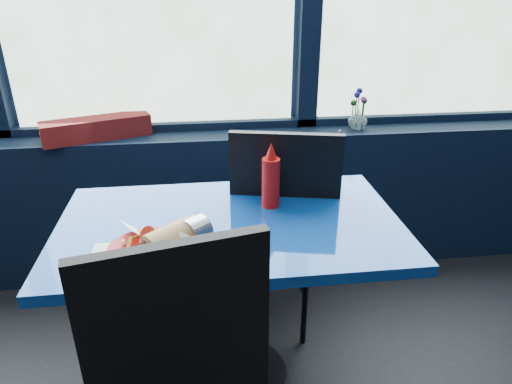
{
  "coord_description": "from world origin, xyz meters",
  "views": [
    {
      "loc": [
        0.22,
        0.59,
        1.53
      ],
      "look_at": [
        0.39,
        1.98,
        0.87
      ],
      "focal_mm": 32.0,
      "sensor_mm": 36.0,
      "label": 1
    }
  ],
  "objects_px": {
    "ketchup_bottle": "(271,179)",
    "soda_cup": "(328,174)",
    "near_table": "(231,265)",
    "flower_vase": "(358,117)",
    "food_basket": "(160,248)",
    "chair_near_back": "(272,219)",
    "planter_box": "(97,128)"
  },
  "relations": [
    {
      "from": "chair_near_back",
      "to": "food_basket",
      "type": "bearing_deg",
      "value": 63.43
    },
    {
      "from": "near_table",
      "to": "flower_vase",
      "type": "xyz_separation_m",
      "value": [
        0.74,
        0.84,
        0.3
      ]
    },
    {
      "from": "near_table",
      "to": "planter_box",
      "type": "xyz_separation_m",
      "value": [
        -0.6,
        0.85,
        0.28
      ]
    },
    {
      "from": "near_table",
      "to": "soda_cup",
      "type": "distance_m",
      "value": 0.53
    },
    {
      "from": "near_table",
      "to": "flower_vase",
      "type": "distance_m",
      "value": 1.16
    },
    {
      "from": "food_basket",
      "to": "soda_cup",
      "type": "distance_m",
      "value": 0.78
    },
    {
      "from": "soda_cup",
      "to": "chair_near_back",
      "type": "bearing_deg",
      "value": 158.26
    },
    {
      "from": "flower_vase",
      "to": "ketchup_bottle",
      "type": "xyz_separation_m",
      "value": [
        -0.58,
        -0.74,
        -0.01
      ]
    },
    {
      "from": "chair_near_back",
      "to": "ketchup_bottle",
      "type": "distance_m",
      "value": 0.35
    },
    {
      "from": "ketchup_bottle",
      "to": "soda_cup",
      "type": "distance_m",
      "value": 0.29
    },
    {
      "from": "food_basket",
      "to": "soda_cup",
      "type": "relative_size",
      "value": 1.36
    },
    {
      "from": "food_basket",
      "to": "chair_near_back",
      "type": "bearing_deg",
      "value": 37.35
    },
    {
      "from": "food_basket",
      "to": "soda_cup",
      "type": "height_order",
      "value": "soda_cup"
    },
    {
      "from": "near_table",
      "to": "ketchup_bottle",
      "type": "relative_size",
      "value": 4.82
    },
    {
      "from": "food_basket",
      "to": "flower_vase",
      "type": "bearing_deg",
      "value": 34.09
    },
    {
      "from": "planter_box",
      "to": "ketchup_bottle",
      "type": "bearing_deg",
      "value": -64.1
    },
    {
      "from": "flower_vase",
      "to": "planter_box",
      "type": "bearing_deg",
      "value": 179.72
    },
    {
      "from": "flower_vase",
      "to": "soda_cup",
      "type": "bearing_deg",
      "value": -117.72
    },
    {
      "from": "near_table",
      "to": "ketchup_bottle",
      "type": "height_order",
      "value": "ketchup_bottle"
    },
    {
      "from": "food_basket",
      "to": "planter_box",
      "type": "bearing_deg",
      "value": 95.85
    },
    {
      "from": "soda_cup",
      "to": "planter_box",
      "type": "bearing_deg",
      "value": 148.54
    },
    {
      "from": "ketchup_bottle",
      "to": "soda_cup",
      "type": "relative_size",
      "value": 0.98
    },
    {
      "from": "chair_near_back",
      "to": "soda_cup",
      "type": "bearing_deg",
      "value": 170.81
    },
    {
      "from": "planter_box",
      "to": "soda_cup",
      "type": "height_order",
      "value": "soda_cup"
    },
    {
      "from": "chair_near_back",
      "to": "ketchup_bottle",
      "type": "relative_size",
      "value": 4.04
    },
    {
      "from": "near_table",
      "to": "chair_near_back",
      "type": "distance_m",
      "value": 0.37
    },
    {
      "from": "chair_near_back",
      "to": "planter_box",
      "type": "xyz_separation_m",
      "value": [
        -0.8,
        0.54,
        0.27
      ]
    },
    {
      "from": "planter_box",
      "to": "flower_vase",
      "type": "xyz_separation_m",
      "value": [
        1.34,
        -0.01,
        0.01
      ]
    },
    {
      "from": "near_table",
      "to": "flower_vase",
      "type": "bearing_deg",
      "value": 48.84
    },
    {
      "from": "flower_vase",
      "to": "ketchup_bottle",
      "type": "height_order",
      "value": "flower_vase"
    },
    {
      "from": "flower_vase",
      "to": "food_basket",
      "type": "xyz_separation_m",
      "value": [
        -0.96,
        -1.05,
        -0.07
      ]
    },
    {
      "from": "food_basket",
      "to": "ketchup_bottle",
      "type": "bearing_deg",
      "value": 26.0
    }
  ]
}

